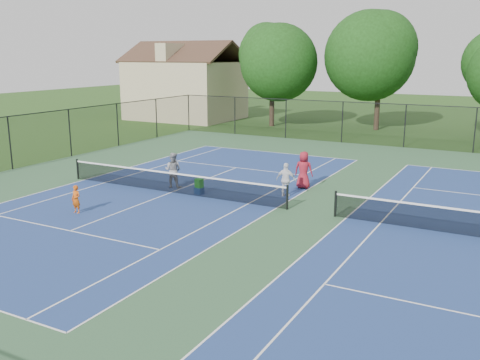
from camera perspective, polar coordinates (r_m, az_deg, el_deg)
The scene contains 13 objects.
ground at distance 22.24m, azimuth 7.52°, elevation -3.52°, with size 140.00×140.00×0.00m, color #234716.
court_pad at distance 22.24m, azimuth 7.52°, elevation -3.51°, with size 36.00×36.00×0.01m, color #32593C.
tennis_court_left at distance 25.44m, azimuth -7.35°, elevation -1.13°, with size 12.00×23.83×1.07m.
perimeter_fence at distance 21.83m, azimuth 7.65°, elevation 0.51°, with size 36.08×36.08×3.02m.
tree_back_a at distance 48.48m, azimuth 3.49°, elevation 12.87°, with size 6.80×6.80×9.15m.
tree_back_b at distance 47.36m, azimuth 14.76°, elevation 13.13°, with size 7.60×7.60×10.03m.
clapboard_house at distance 54.40m, azimuth -5.83°, elevation 9.77°, with size 10.80×8.10×7.65m.
child_player at distance 22.91m, azimuth -17.09°, elevation -1.98°, with size 0.43×0.28×1.17m, color #DA550E.
instructor at distance 26.25m, azimuth -7.15°, elevation 1.05°, with size 0.84×0.66×1.74m, color #939496.
bystander_a at distance 24.47m, azimuth 4.93°, elevation 0.02°, with size 0.92×0.38×1.58m, color white.
bystander_c at distance 26.07m, azimuth 6.80°, elevation 1.07°, with size 0.89×0.58×1.82m, color maroon.
ball_crate at distance 25.02m, azimuth -4.37°, elevation -1.16°, with size 0.39×0.30×0.32m, color navy.
ball_hopper at distance 24.93m, azimuth -4.38°, elevation -0.34°, with size 0.34×0.28×0.42m, color green.
Camera 1 is at (7.48, -19.95, 6.40)m, focal length 40.00 mm.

